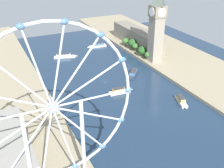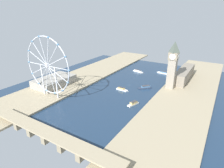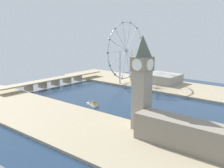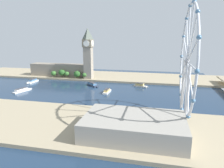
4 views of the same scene
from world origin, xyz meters
TOP-DOWN VIEW (x-y plane):
  - ground_plane at (0.00, 0.00)m, footprint 386.05×386.05m
  - riverbank_left at (-108.03, 0.00)m, footprint 90.00×520.00m
  - riverbank_right at (108.03, 0.00)m, footprint 90.00×520.00m
  - clock_tower at (-75.66, -18.77)m, footprint 16.89×16.89m
  - parliament_block at (-87.18, -80.09)m, footprint 22.00×106.65m
  - tree_row_embankment at (-70.40, -55.53)m, footprint 13.80×67.16m
  - ferris_wheel at (86.03, 122.96)m, footprint 97.63×3.20m
  - riverside_hall at (120.58, 84.00)m, footprint 47.69×75.58m
  - river_bridge at (0.00, 203.49)m, footprint 198.05×17.80m
  - tour_boat_1 at (-1.33, 32.88)m, footprint 25.77×7.15m
  - tour_boat_2 at (-34.64, 1.24)m, footprint 22.26×24.06m
  - tour_boat_4 at (-44.53, 74.74)m, footprint 11.99×24.27m

SIDE VIEW (x-z plane):
  - ground_plane at x=0.00m, z-range 0.00..0.00m
  - riverbank_left at x=-108.03m, z-range 0.00..3.00m
  - riverbank_right at x=108.03m, z-range 0.00..3.00m
  - tour_boat_1 at x=-1.33m, z-range -0.58..5.10m
  - tour_boat_2 at x=-34.64m, z-range -0.42..4.98m
  - tour_boat_4 at x=-44.53m, z-range -0.58..5.35m
  - river_bridge at x=0.00m, z-range 2.56..14.54m
  - riverside_hall at x=120.58m, z-range 3.00..17.56m
  - tree_row_embankment at x=-70.40m, z-range 3.89..18.23m
  - parliament_block at x=-87.18m, z-range 3.00..25.34m
  - clock_tower at x=-75.66m, z-range 4.75..90.80m
  - ferris_wheel at x=86.03m, z-range 4.84..104.92m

